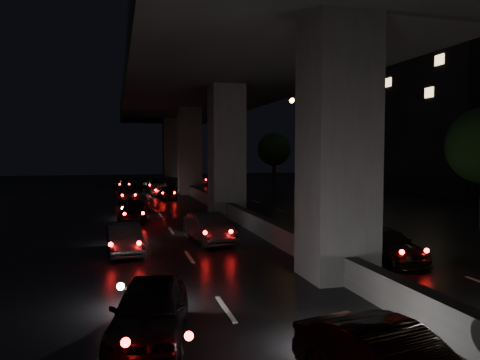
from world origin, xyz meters
name	(u,v)px	position (x,y,z in m)	size (l,w,h in m)	color
ground	(249,227)	(0.00, 0.00, 0.00)	(120.00, 120.00, 0.00)	black
viaduct	(226,80)	(0.00, 5.00, 8.34)	(12.00, 80.00, 10.50)	#38383B
median_barrier	(227,208)	(0.00, 5.00, 0.42)	(0.45, 70.00, 0.85)	#38383B
building_right_far	(440,118)	(27.00, 20.00, 7.50)	(12.00, 22.00, 15.00)	black
tree_c	(337,149)	(11.00, 12.00, 4.20)	(3.80, 3.80, 6.12)	black
tree_d	(274,149)	(11.00, 28.00, 4.20)	(3.80, 3.80, 6.12)	black
streetlight_far	(308,133)	(10.97, 18.00, 5.66)	(2.52, 0.44, 9.00)	#2D2D33
car_0	(150,310)	(-5.95, -13.44, 0.63)	(1.50, 3.72, 1.27)	black
car_3	(386,245)	(2.82, -8.32, 0.56)	(1.56, 3.84, 1.12)	black
car_4	(124,238)	(-6.34, -4.67, 0.58)	(1.23, 3.54, 1.16)	black
car_5	(209,228)	(-2.74, -3.36, 0.63)	(1.33, 3.81, 1.26)	black
car_6	(133,212)	(-5.75, 3.60, 0.57)	(1.35, 3.36, 1.14)	black
car_7	(128,195)	(-5.73, 14.44, 0.57)	(1.60, 3.93, 1.14)	#27272A
car_8	(166,193)	(-2.62, 15.68, 0.56)	(1.32, 3.27, 1.11)	black
car_9	(159,190)	(-2.92, 18.99, 0.54)	(1.15, 3.29, 1.09)	#58514C
car_10	(154,185)	(-3.03, 23.94, 0.63)	(2.09, 4.54, 1.26)	black
car_11	(124,184)	(-5.84, 27.06, 0.56)	(1.85, 4.01, 1.11)	black
car_12	(198,180)	(2.68, 30.95, 0.64)	(1.50, 3.74, 1.27)	slate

